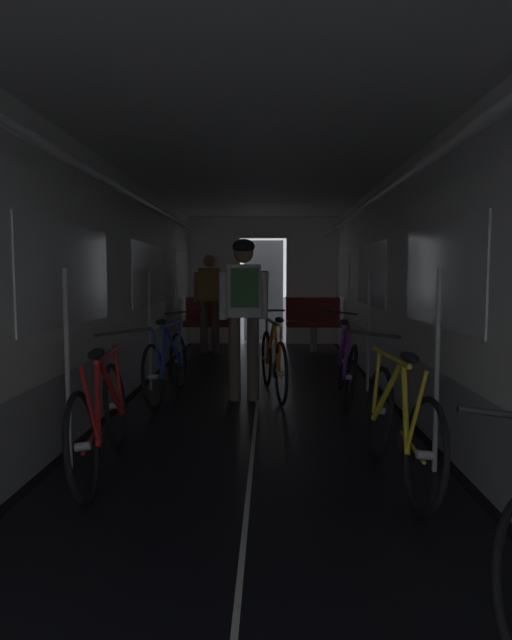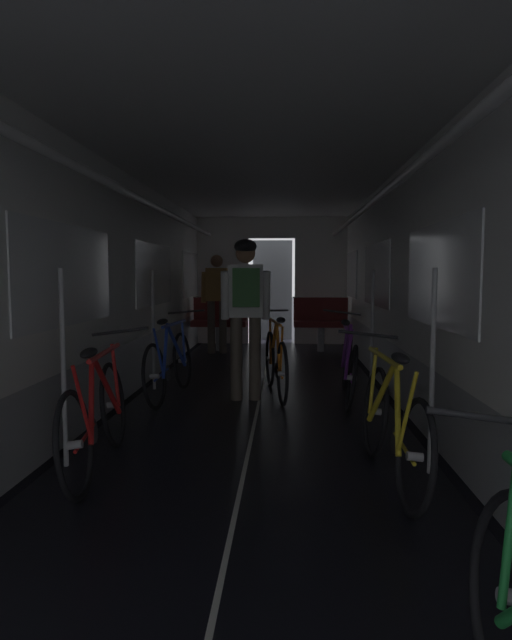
% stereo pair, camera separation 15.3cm
% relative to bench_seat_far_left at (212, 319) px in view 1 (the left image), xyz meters
% --- Properties ---
extents(train_car_shell, '(3.14, 12.34, 2.57)m').
position_rel_bench_seat_far_left_xyz_m(train_car_shell, '(0.90, -4.47, 1.13)').
color(train_car_shell, black).
rests_on(train_car_shell, ground).
extents(bench_seat_far_left, '(0.98, 0.51, 0.95)m').
position_rel_bench_seat_far_left_xyz_m(bench_seat_far_left, '(0.00, 0.00, 0.00)').
color(bench_seat_far_left, gray).
rests_on(bench_seat_far_left, ground).
extents(bench_seat_far_right, '(0.98, 0.51, 0.95)m').
position_rel_bench_seat_far_left_xyz_m(bench_seat_far_right, '(1.80, 0.00, 0.00)').
color(bench_seat_far_right, gray).
rests_on(bench_seat_far_right, ground).
extents(bicycle_blue, '(0.44, 1.69, 0.95)m').
position_rel_bench_seat_far_left_xyz_m(bicycle_blue, '(-0.08, -3.82, -0.19)').
color(bicycle_blue, black).
rests_on(bicycle_blue, ground).
extents(bicycle_yellow, '(0.44, 1.69, 0.95)m').
position_rel_bench_seat_far_left_xyz_m(bicycle_yellow, '(1.88, -6.13, -0.19)').
color(bicycle_yellow, black).
rests_on(bicycle_yellow, ground).
extents(bicycle_red, '(0.44, 1.69, 0.95)m').
position_rel_bench_seat_far_left_xyz_m(bicycle_red, '(-0.12, -6.02, -0.19)').
color(bicycle_red, black).
rests_on(bicycle_red, ground).
extents(bicycle_purple, '(0.44, 1.69, 0.95)m').
position_rel_bench_seat_far_left_xyz_m(bicycle_purple, '(1.87, -3.79, -0.19)').
color(bicycle_purple, black).
rests_on(bicycle_purple, ground).
extents(person_cyclist_aisle, '(0.55, 0.41, 1.73)m').
position_rel_bench_seat_far_left_xyz_m(person_cyclist_aisle, '(0.76, -3.87, 0.50)').
color(person_cyclist_aisle, brown).
rests_on(person_cyclist_aisle, ground).
extents(bicycle_orange_in_aisle, '(0.44, 1.68, 0.93)m').
position_rel_bench_seat_far_left_xyz_m(bicycle_orange_in_aisle, '(1.07, -3.61, -0.18)').
color(bicycle_orange_in_aisle, black).
rests_on(bicycle_orange_in_aisle, ground).
extents(person_standing_near_bench, '(0.53, 0.23, 1.69)m').
position_rel_bench_seat_far_left_xyz_m(person_standing_near_bench, '(0.00, -0.38, 0.41)').
color(person_standing_near_bench, brown).
rests_on(person_standing_near_bench, ground).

